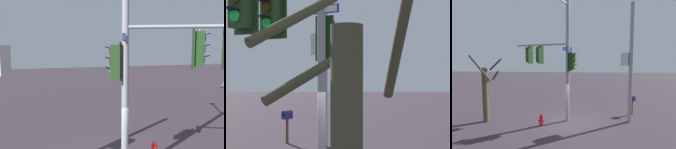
# 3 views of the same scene
# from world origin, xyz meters

# --- Properties ---
(main_signal_pole_assembly) EXTENTS (4.60, 4.89, 8.01)m
(main_signal_pole_assembly) POSITION_xyz_m (1.04, -0.55, 4.46)
(main_signal_pole_assembly) COLOR gray
(main_signal_pole_assembly) RESTS_ON ground
(secondary_pole_assembly) EXTENTS (0.72, 0.66, 7.73)m
(secondary_pole_assembly) POSITION_xyz_m (-3.86, -0.47, 3.94)
(secondary_pole_assembly) COLOR gray
(secondary_pole_assembly) RESTS_ON ground
(mailbox) EXTENTS (0.49, 0.47, 1.41)m
(mailbox) POSITION_xyz_m (-4.55, -2.04, 1.11)
(mailbox) COLOR #4C3823
(mailbox) RESTS_ON ground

